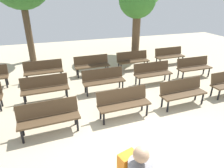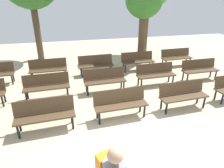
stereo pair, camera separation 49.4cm
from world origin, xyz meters
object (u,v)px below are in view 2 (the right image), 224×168
at_px(bench_r0_c2, 120,102).
at_px(bench_r0_c3, 183,94).
at_px(bench_r1_c2, 105,79).
at_px(bench_r1_c1, 47,85).
at_px(bench_r2_c2, 96,64).
at_px(bench_r1_c3, 155,73).
at_px(bench_r2_c4, 176,56).
at_px(bench_r2_c1, 48,68).
at_px(bench_r2_c3, 138,60).
at_px(tree_1, 144,2).
at_px(bench_r0_c1, 45,113).
at_px(bench_r1_c4, 200,68).

xyz_separation_m(bench_r0_c2, bench_r0_c3, (2.12, 0.05, 0.00)).
height_order(bench_r0_c3, bench_r1_c2, same).
relative_size(bench_r1_c1, bench_r2_c2, 1.00).
bearing_deg(bench_r2_c2, bench_r0_c2, -89.68).
relative_size(bench_r1_c2, bench_r2_c2, 1.00).
distance_m(bench_r1_c3, bench_r2_c4, 2.83).
bearing_deg(bench_r2_c1, bench_r1_c3, -22.13).
bearing_deg(bench_r2_c3, bench_r2_c1, -178.54).
height_order(bench_r0_c3, tree_1, tree_1).
xyz_separation_m(bench_r0_c1, bench_r2_c1, (-0.11, 3.71, 0.00)).
bearing_deg(bench_r0_c3, bench_r1_c3, 89.53).
distance_m(bench_r1_c2, bench_r2_c3, 2.81).
distance_m(bench_r2_c3, tree_1, 2.84).
bearing_deg(bench_r2_c1, bench_r1_c4, -15.10).
bearing_deg(bench_r1_c2, bench_r0_c1, -137.98).
relative_size(bench_r1_c3, bench_r2_c4, 1.00).
bearing_deg(bench_r2_c2, tree_1, 20.13).
relative_size(bench_r0_c3, bench_r2_c4, 1.00).
height_order(bench_r1_c4, bench_r2_c1, same).
xyz_separation_m(bench_r2_c3, bench_r2_c4, (2.16, 0.13, 0.00)).
xyz_separation_m(bench_r0_c1, bench_r1_c4, (6.30, 2.13, 0.00)).
xyz_separation_m(bench_r0_c2, tree_1, (2.48, 4.77, 2.60)).
bearing_deg(bench_r2_c3, bench_r2_c4, 2.55).
distance_m(bench_r1_c2, tree_1, 4.69).
height_order(bench_r0_c1, bench_r0_c3, same).
bearing_deg(bench_r2_c4, bench_r0_c3, -119.03).
bearing_deg(bench_r0_c3, bench_r0_c1, 179.22).
relative_size(bench_r0_c2, bench_r1_c2, 1.00).
relative_size(bench_r2_c3, tree_1, 0.39).
bearing_deg(bench_r1_c3, tree_1, 79.66).
distance_m(bench_r2_c3, bench_r2_c4, 2.16).
bearing_deg(bench_r2_c2, bench_r0_c1, -119.73).
height_order(bench_r0_c3, bench_r2_c3, same).
xyz_separation_m(bench_r1_c1, bench_r2_c4, (6.33, 2.11, 0.00)).
distance_m(bench_r0_c3, bench_r1_c1, 4.69).
relative_size(bench_r0_c2, tree_1, 0.39).
bearing_deg(bench_r0_c3, bench_r1_c4, 41.51).
bearing_deg(bench_r2_c1, bench_r2_c4, 1.49).
height_order(bench_r1_c1, bench_r1_c2, same).
xyz_separation_m(bench_r2_c3, tree_1, (0.54, 0.99, 2.60)).
bearing_deg(bench_r0_c1, bench_r0_c2, -0.25).
bearing_deg(bench_r2_c4, bench_r2_c1, -179.22).
xyz_separation_m(bench_r0_c3, bench_r2_c4, (1.98, 3.86, 0.00)).
distance_m(bench_r0_c1, bench_r2_c2, 4.32).
relative_size(bench_r2_c2, bench_r2_c4, 1.00).
height_order(bench_r1_c2, bench_r2_c3, same).
bearing_deg(bench_r1_c1, tree_1, 30.11).
xyz_separation_m(bench_r0_c1, tree_1, (4.64, 4.88, 2.60)).
bearing_deg(bench_r2_c1, bench_r0_c1, -89.56).
distance_m(bench_r1_c3, bench_r1_c4, 2.10).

